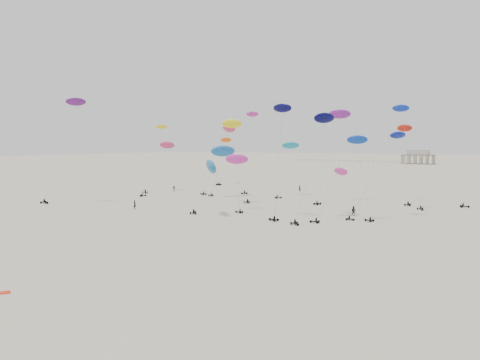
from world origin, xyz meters
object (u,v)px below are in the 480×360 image
Objects in this scene: pavilion_main at (418,158)px; rig_9 at (360,158)px; rig_0 at (407,139)px; spectator_0 at (135,209)px; rig_4 at (163,154)px.

pavilion_main is 257.34m from rig_9.
rig_0 is 61.55m from spectator_0.
rig_0 reaches higher than spectator_0.
rig_0 is 20.63m from rig_9.
spectator_0 is (-50.80, -31.27, -15.16)m from rig_0.
rig_0 is at bearing -129.63° from spectator_0.
rig_0 is 71.44m from rig_4.
rig_0 is at bearing 130.48° from rig_4.
rig_4 is (-71.26, 3.17, -3.92)m from rig_0.
rig_4 is at bearing 85.78° from rig_9.
pavilion_main is at bearing -110.36° from rig_0.
spectator_0 is at bearing -92.99° from pavilion_main.
rig_4 is at bearing -31.81° from rig_0.
rig_4 is at bearing -98.42° from pavilion_main.
pavilion_main is at bearing -145.39° from rig_4.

